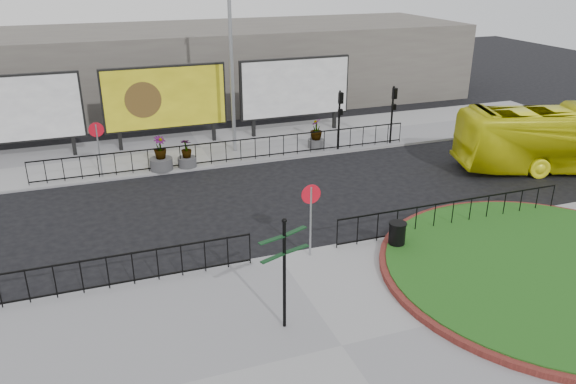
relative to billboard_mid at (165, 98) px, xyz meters
name	(u,v)px	position (x,y,z in m)	size (l,w,h in m)	color
ground	(277,257)	(1.50, -12.97, -2.60)	(90.00, 90.00, 0.00)	black
pavement_near	(342,348)	(1.50, -17.97, -2.54)	(30.00, 10.00, 0.12)	gray
pavement_far	(202,149)	(1.50, -0.97, -2.54)	(44.00, 6.00, 0.12)	gray
brick_edge	(550,271)	(9.00, -16.97, -2.39)	(10.40, 10.40, 0.18)	maroon
grass_lawn	(550,270)	(9.00, -16.97, -2.37)	(10.00, 10.00, 0.22)	#204F15
railing_near_left	(82,277)	(-4.50, -13.27, -1.93)	(10.00, 0.10, 1.10)	black
railing_near_right	(452,214)	(8.00, -13.27, -1.93)	(9.00, 0.10, 1.10)	black
railing_far	(233,151)	(2.50, -3.67, -1.93)	(18.00, 0.10, 1.10)	black
speed_sign_far	(97,138)	(-3.50, -3.57, -0.68)	(0.64, 0.07, 2.47)	gray
speed_sign_near	(311,205)	(2.50, -13.37, -0.68)	(0.64, 0.07, 2.47)	gray
billboard_left	(13,110)	(-7.00, 0.00, 0.00)	(6.20, 0.31, 4.10)	black
billboard_mid	(165,98)	(0.00, 0.00, 0.00)	(6.20, 0.31, 4.10)	black
billboard_right	(295,88)	(7.00, 0.00, 0.00)	(6.20, 0.31, 4.10)	black
lamp_post	(231,56)	(3.01, -1.97, 2.23)	(0.74, 0.18, 9.23)	gray
signal_pole_a	(340,111)	(8.00, -3.63, -0.50)	(0.22, 0.26, 3.00)	black
signal_pole_b	(393,106)	(11.00, -3.63, -0.50)	(0.22, 0.26, 3.00)	black
building_backdrop	(168,68)	(1.50, 9.03, -0.10)	(40.00, 10.00, 5.00)	#636057
fingerpost_sign	(284,263)	(0.43, -16.71, -0.59)	(1.45, 0.69, 3.14)	black
litter_bin	(397,236)	(5.34, -13.99, -1.99)	(0.59, 0.59, 0.97)	black
bus	(576,138)	(17.12, -9.64, -1.10)	(2.51, 10.74, 2.99)	yellow
planter_a	(161,158)	(-0.89, -3.57, -1.92)	(1.04, 1.04, 1.58)	#4C4C4F
planter_b	(187,157)	(0.30, -3.57, -1.99)	(0.86, 0.86, 1.33)	#4C4C4F
planter_c	(316,135)	(7.02, -2.99, -1.83)	(0.84, 0.84, 1.53)	#4C4C4F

